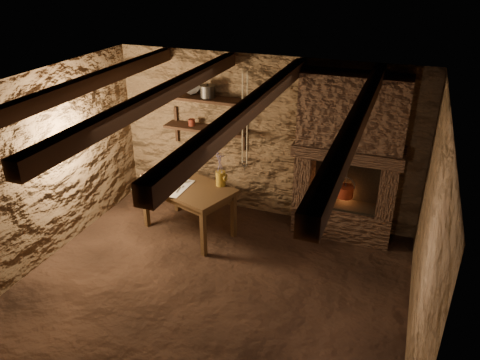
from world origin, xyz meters
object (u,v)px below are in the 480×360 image
at_px(iron_stockpot, 208,92).
at_px(red_pot, 345,191).
at_px(wooden_bowl, 151,176).
at_px(work_table, 189,207).
at_px(stoneware_jug, 221,172).

bearing_deg(iron_stockpot, red_pot, -3.33).
height_order(wooden_bowl, iron_stockpot, iron_stockpot).
height_order(work_table, iron_stockpot, iron_stockpot).
height_order(work_table, red_pot, red_pot).
distance_m(wooden_bowl, red_pot, 2.72).
relative_size(work_table, iron_stockpot, 6.79).
xyz_separation_m(iron_stockpot, red_pot, (2.06, -0.12, -1.14)).
bearing_deg(wooden_bowl, iron_stockpot, 52.58).
xyz_separation_m(wooden_bowl, red_pot, (2.64, 0.63, -0.06)).
distance_m(work_table, red_pot, 2.18).
bearing_deg(work_table, stoneware_jug, 41.48).
distance_m(work_table, wooden_bowl, 0.69).
bearing_deg(stoneware_jug, iron_stockpot, 105.83).
height_order(stoneware_jug, iron_stockpot, iron_stockpot).
relative_size(stoneware_jug, red_pot, 0.88).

